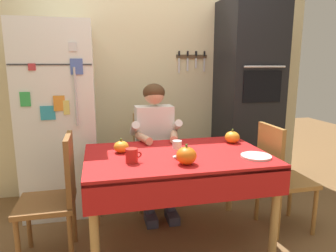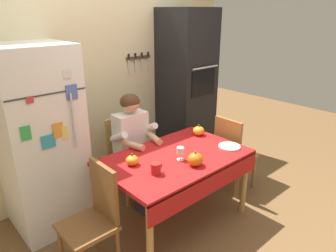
% 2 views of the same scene
% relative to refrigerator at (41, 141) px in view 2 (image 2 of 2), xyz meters
% --- Properties ---
extents(ground_plane, '(10.00, 10.00, 0.00)m').
position_rel_refrigerator_xyz_m(ground_plane, '(0.95, -0.96, -0.90)').
color(ground_plane, brown).
rests_on(ground_plane, ground).
extents(back_wall_assembly, '(3.70, 0.13, 2.60)m').
position_rel_refrigerator_xyz_m(back_wall_assembly, '(1.00, 0.39, 0.40)').
color(back_wall_assembly, beige).
rests_on(back_wall_assembly, ground).
extents(refrigerator, '(0.68, 0.71, 1.80)m').
position_rel_refrigerator_xyz_m(refrigerator, '(0.00, 0.00, 0.00)').
color(refrigerator, white).
rests_on(refrigerator, ground).
extents(wall_oven, '(0.60, 0.64, 2.10)m').
position_rel_refrigerator_xyz_m(wall_oven, '(2.00, 0.04, 0.15)').
color(wall_oven, black).
rests_on(wall_oven, ground).
extents(dining_table, '(1.40, 0.90, 0.74)m').
position_rel_refrigerator_xyz_m(dining_table, '(0.95, -0.88, -0.24)').
color(dining_table, tan).
rests_on(dining_table, ground).
extents(chair_behind_person, '(0.40, 0.40, 0.93)m').
position_rel_refrigerator_xyz_m(chair_behind_person, '(0.89, -0.09, -0.39)').
color(chair_behind_person, tan).
rests_on(chair_behind_person, ground).
extents(seated_person, '(0.47, 0.55, 1.25)m').
position_rel_refrigerator_xyz_m(seated_person, '(0.89, -0.28, -0.16)').
color(seated_person, '#38384C').
rests_on(seated_person, ground).
extents(chair_left_side, '(0.40, 0.40, 0.93)m').
position_rel_refrigerator_xyz_m(chair_left_side, '(0.05, -0.87, -0.39)').
color(chair_left_side, brown).
rests_on(chair_left_side, ground).
extents(chair_right_side, '(0.40, 0.40, 0.93)m').
position_rel_refrigerator_xyz_m(chair_right_side, '(1.85, -0.88, -0.39)').
color(chair_right_side, '#9E6B33').
rests_on(chair_right_side, ground).
extents(coffee_mug, '(0.11, 0.09, 0.10)m').
position_rel_refrigerator_xyz_m(coffee_mug, '(0.59, -1.00, -0.11)').
color(coffee_mug, '#B2231E').
rests_on(coffee_mug, dining_table).
extents(wine_glass, '(0.07, 0.07, 0.13)m').
position_rel_refrigerator_xyz_m(wine_glass, '(0.93, -0.95, -0.07)').
color(wine_glass, white).
rests_on(wine_glass, dining_table).
extents(pumpkin_large, '(0.13, 0.13, 0.13)m').
position_rel_refrigerator_xyz_m(pumpkin_large, '(1.51, -0.65, -0.11)').
color(pumpkin_large, orange).
rests_on(pumpkin_large, dining_table).
extents(pumpkin_medium, '(0.14, 0.14, 0.14)m').
position_rel_refrigerator_xyz_m(pumpkin_medium, '(0.95, -1.12, -0.10)').
color(pumpkin_medium, orange).
rests_on(pumpkin_medium, dining_table).
extents(pumpkin_small, '(0.12, 0.12, 0.11)m').
position_rel_refrigerator_xyz_m(pumpkin_small, '(0.53, -0.73, -0.11)').
color(pumpkin_small, orange).
rests_on(pumpkin_small, dining_table).
extents(serving_tray, '(0.23, 0.23, 0.02)m').
position_rel_refrigerator_xyz_m(serving_tray, '(1.50, -1.09, -0.15)').
color(serving_tray, silver).
rests_on(serving_tray, dining_table).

